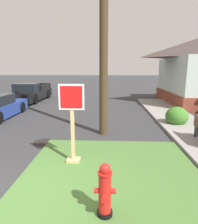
# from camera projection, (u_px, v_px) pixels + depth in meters

# --- Properties ---
(ground_plane) EXTENTS (160.00, 160.00, 0.00)m
(ground_plane) POSITION_uv_depth(u_px,v_px,m) (15.00, 206.00, 3.91)
(ground_plane) COLOR #333335
(grass_corner_patch) EXTENTS (4.43, 4.46, 0.08)m
(grass_corner_patch) POSITION_uv_depth(u_px,v_px,m) (112.00, 174.00, 5.02)
(grass_corner_patch) COLOR #477033
(grass_corner_patch) RESTS_ON ground
(sidewalk_strip) EXTENTS (2.20, 16.55, 0.12)m
(sidewalk_strip) POSITION_uv_depth(u_px,v_px,m) (188.00, 127.00, 8.90)
(sidewalk_strip) COLOR gray
(sidewalk_strip) RESTS_ON ground
(fire_hydrant) EXTENTS (0.38, 0.34, 0.98)m
(fire_hydrant) POSITION_uv_depth(u_px,v_px,m) (105.00, 191.00, 3.45)
(fire_hydrant) COLOR black
(fire_hydrant) RESTS_ON grass_corner_patch
(stop_sign) EXTENTS (0.67, 0.29, 2.15)m
(stop_sign) POSITION_uv_depth(u_px,v_px,m) (72.00, 126.00, 5.39)
(stop_sign) COLOR tan
(stop_sign) RESTS_ON grass_corner_patch
(manhole_cover) EXTENTS (0.70, 0.70, 0.02)m
(manhole_cover) POSITION_uv_depth(u_px,v_px,m) (44.00, 142.00, 7.29)
(manhole_cover) COLOR black
(manhole_cover) RESTS_ON ground
(pickup_truck_black) EXTENTS (2.13, 5.38, 1.48)m
(pickup_truck_black) POSITION_uv_depth(u_px,v_px,m) (30.00, 93.00, 16.52)
(pickup_truck_black) COLOR black
(pickup_truck_black) RESTS_ON ground
(shrub_by_curb) EXTENTS (1.02, 1.02, 0.89)m
(shrub_by_curb) POSITION_uv_depth(u_px,v_px,m) (177.00, 116.00, 9.34)
(shrub_by_curb) COLOR #3C7426
(shrub_by_curb) RESTS_ON ground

